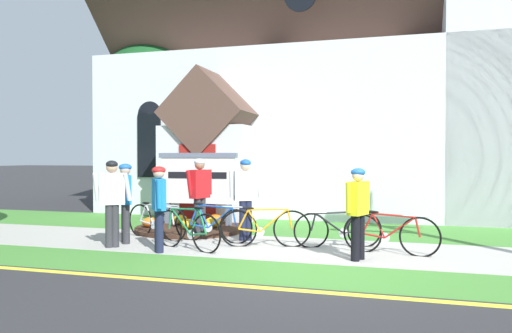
{
  "coord_description": "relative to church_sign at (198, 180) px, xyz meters",
  "views": [
    {
      "loc": [
        1.36,
        -7.59,
        1.79
      ],
      "look_at": [
        -1.72,
        3.01,
        1.56
      ],
      "focal_mm": 34.65,
      "sensor_mm": 36.0,
      "label": 1
    }
  ],
  "objects": [
    {
      "name": "bicycle_green",
      "position": [
        4.64,
        -2.02,
        -0.82
      ],
      "size": [
        1.74,
        0.31,
        0.8
      ],
      "color": "black",
      "rests_on": "ground"
    },
    {
      "name": "bicycle_red",
      "position": [
        3.65,
        -1.6,
        -0.84
      ],
      "size": [
        1.66,
        0.67,
        0.77
      ],
      "color": "black",
      "rests_on": "ground"
    },
    {
      "name": "grass_verge",
      "position": [
        2.15,
        -3.97,
        -1.19
      ],
      "size": [
        32.0,
        1.51,
        0.01
      ],
      "primitive_type": "cube",
      "color": "#427F33",
      "rests_on": "ground"
    },
    {
      "name": "bicycle_white",
      "position": [
        -0.24,
        -1.7,
        -0.82
      ],
      "size": [
        1.69,
        0.63,
        0.8
      ],
      "color": "black",
      "rests_on": "ground"
    },
    {
      "name": "bicycle_orange",
      "position": [
        2.26,
        -1.96,
        -0.81
      ],
      "size": [
        1.74,
        0.51,
        0.81
      ],
      "color": "black",
      "rests_on": "ground"
    },
    {
      "name": "cyclist_in_blue_jersey",
      "position": [
        4.12,
        -2.74,
        -0.28
      ],
      "size": [
        0.36,
        0.66,
        1.58
      ],
      "color": "black",
      "rests_on": "ground"
    },
    {
      "name": "bicycle_yellow",
      "position": [
        0.92,
        -2.67,
        -0.81
      ],
      "size": [
        1.65,
        0.72,
        0.87
      ],
      "color": "black",
      "rests_on": "ground"
    },
    {
      "name": "bicycle_black",
      "position": [
        1.06,
        -1.71,
        -0.82
      ],
      "size": [
        1.78,
        0.18,
        0.83
      ],
      "color": "black",
      "rests_on": "ground"
    },
    {
      "name": "church_lawn",
      "position": [
        2.15,
        0.71,
        -1.19
      ],
      "size": [
        24.0,
        2.87,
        0.01
      ],
      "primitive_type": "cube",
      "color": "#427F33",
      "rests_on": "ground"
    },
    {
      "name": "flower_bed",
      "position": [
        -0.01,
        -0.41,
        -1.12
      ],
      "size": [
        2.64,
        2.64,
        0.34
      ],
      "color": "#382319",
      "rests_on": "ground"
    },
    {
      "name": "sidewalk_slab",
      "position": [
        2.15,
        -1.97,
        -1.19
      ],
      "size": [
        32.0,
        2.5,
        0.01
      ],
      "primitive_type": "cube",
      "color": "#A8A59E",
      "rests_on": "ground"
    },
    {
      "name": "curb_paint_stripe",
      "position": [
        2.15,
        -4.88,
        -1.19
      ],
      "size": [
        28.0,
        0.16,
        0.01
      ],
      "primitive_type": "cube",
      "color": "yellow",
      "rests_on": "ground"
    },
    {
      "name": "cyclist_in_white_jersey",
      "position": [
        -0.58,
        -2.87,
        -0.19
      ],
      "size": [
        0.6,
        0.49,
        1.71
      ],
      "color": "#2D2D33",
      "rests_on": "ground"
    },
    {
      "name": "yard_deciduous_tree",
      "position": [
        -3.53,
        4.61,
        2.99
      ],
      "size": [
        3.93,
        3.93,
        5.9
      ],
      "color": "#4C3823",
      "rests_on": "ground"
    },
    {
      "name": "cyclist_in_yellow_jersey",
      "position": [
        -0.59,
        -2.36,
        -0.24
      ],
      "size": [
        0.43,
        0.7,
        1.64
      ],
      "color": "#2D2D33",
      "rests_on": "ground"
    },
    {
      "name": "cyclist_in_orange_jersey",
      "position": [
        0.55,
        -1.17,
        -0.17
      ],
      "size": [
        0.35,
        0.69,
        1.74
      ],
      "color": "#2D2D33",
      "rests_on": "ground"
    },
    {
      "name": "ground",
      "position": [
        3.43,
        0.29,
        -1.2
      ],
      "size": [
        140.0,
        140.0,
        0.0
      ],
      "primitive_type": "plane",
      "color": "#2B2B2D"
    },
    {
      "name": "cyclist_in_red_jersey",
      "position": [
        1.68,
        -1.39,
        -0.18
      ],
      "size": [
        0.63,
        0.41,
        1.72
      ],
      "color": "#191E38",
      "rests_on": "ground"
    },
    {
      "name": "church_sign",
      "position": [
        0.0,
        0.0,
        0.0
      ],
      "size": [
        2.04,
        0.17,
        1.87
      ],
      "color": "slate",
      "rests_on": "ground"
    },
    {
      "name": "church_building",
      "position": [
        2.55,
        6.39,
        3.53
      ],
      "size": [
        13.73,
        10.9,
        12.72
      ],
      "color": "silver",
      "rests_on": "ground"
    },
    {
      "name": "cyclist_in_green_jersey",
      "position": [
        0.53,
        -3.07,
        -0.27
      ],
      "size": [
        0.43,
        0.59,
        1.6
      ],
      "color": "#191E38",
      "rests_on": "ground"
    }
  ]
}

